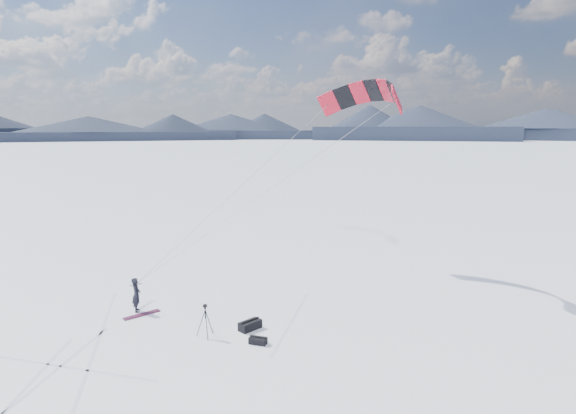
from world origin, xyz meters
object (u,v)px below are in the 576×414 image
object	(u,v)px
gear_bag_a	(250,325)
snowboard	(142,315)
snowkiter	(137,311)
tripod	(205,316)
gear_bag_b	(258,340)

from	to	relation	value
gear_bag_a	snowboard	bearing A→B (deg)	117.62
snowkiter	gear_bag_a	xyz separation A→B (m)	(4.59, -3.37, 0.19)
tripod	gear_bag_a	size ratio (longest dim) A/B	1.27
gear_bag_a	gear_bag_b	size ratio (longest dim) A/B	1.40
snowkiter	gear_bag_a	size ratio (longest dim) A/B	1.49
snowkiter	snowboard	bearing A→B (deg)	-156.90
snowboard	gear_bag_b	world-z (taller)	gear_bag_b
tripod	gear_bag_a	distance (m)	1.98
snowboard	gear_bag_a	size ratio (longest dim) A/B	1.57
tripod	gear_bag_b	world-z (taller)	tripod
snowkiter	gear_bag_b	bearing A→B (deg)	-134.15
snowboard	tripod	world-z (taller)	tripod
snowkiter	tripod	size ratio (longest dim) A/B	1.18
snowkiter	gear_bag_b	world-z (taller)	snowkiter
gear_bag_a	tripod	bearing A→B (deg)	155.89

